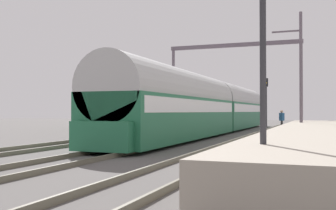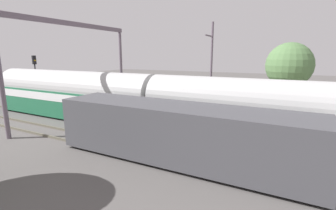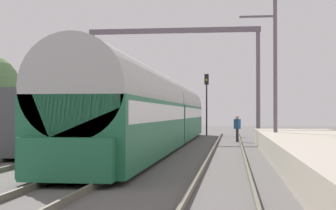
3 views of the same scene
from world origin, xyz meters
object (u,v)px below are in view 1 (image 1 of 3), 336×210
object	(u,v)px
railway_signal_near	(263,30)
person_crossing	(282,118)
passenger_train	(213,107)
freight_car	(146,113)
catenary_gantry	(234,68)
railway_signal_far	(266,96)

from	to	relation	value
railway_signal_near	person_crossing	bearing A→B (deg)	94.13
passenger_train	person_crossing	bearing A→B (deg)	50.74
freight_car	person_crossing	xyz separation A→B (m)	(8.28, 9.02, -0.44)
passenger_train	person_crossing	distance (m)	7.04
passenger_train	catenary_gantry	bearing A→B (deg)	90.00
freight_car	railway_signal_far	bearing A→B (deg)	73.28
freight_car	railway_signal_far	distance (m)	20.18
railway_signal_near	railway_signal_far	size ratio (longest dim) A/B	1.02
freight_car	catenary_gantry	size ratio (longest dim) A/B	1.07
person_crossing	railway_signal_far	size ratio (longest dim) A/B	0.33
passenger_train	railway_signal_near	xyz separation A→B (m)	(6.27, -20.27, 1.41)
freight_car	catenary_gantry	distance (m)	12.45
railway_signal_far	person_crossing	bearing A→B (deg)	-76.28
freight_car	person_crossing	distance (m)	12.25
passenger_train	catenary_gantry	distance (m)	8.30
freight_car	catenary_gantry	world-z (taller)	catenary_gantry
railway_signal_far	railway_signal_near	bearing A→B (deg)	-83.09
passenger_train	freight_car	xyz separation A→B (m)	(-3.86, -3.62, -0.50)
freight_car	railway_signal_near	xyz separation A→B (m)	(10.13, -16.64, 1.91)
person_crossing	railway_signal_near	xyz separation A→B (m)	(1.85, -25.66, 2.35)
person_crossing	freight_car	bearing A→B (deg)	-87.97
railway_signal_far	catenary_gantry	bearing A→B (deg)	-103.23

